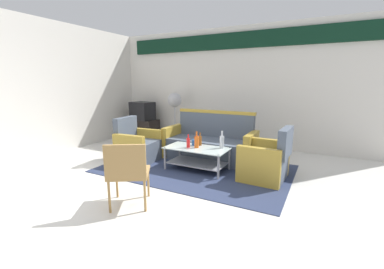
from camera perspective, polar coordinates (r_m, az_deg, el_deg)
ground_plane at (r=3.92m, az=-5.41°, el=-11.59°), size 14.00×14.00×0.00m
wall_back at (r=6.37m, az=9.77°, el=10.89°), size 6.52×0.19×2.80m
wall_left at (r=6.00m, az=-33.68°, el=8.37°), size 0.12×6.20×2.80m
rug at (r=4.67m, az=0.77°, el=-7.57°), size 3.26×2.08×0.01m
couch at (r=5.14m, az=4.05°, el=-2.18°), size 1.80×0.75×0.96m
armchair_left at (r=5.16m, az=-11.93°, el=-2.69°), size 0.75×0.80×0.85m
armchair_right at (r=4.28m, az=16.13°, el=-5.87°), size 0.73×0.79×0.85m
coffee_table at (r=4.54m, az=1.14°, el=-4.59°), size 1.10×0.60×0.40m
bottle_orange at (r=4.47m, az=1.02°, el=-1.58°), size 0.08×0.08×0.29m
bottle_brown at (r=4.63m, az=1.80°, el=-1.36°), size 0.06×0.06×0.24m
bottle_red at (r=4.49m, az=-0.84°, el=-1.78°), size 0.06×0.06×0.23m
bottle_clear at (r=4.47m, az=6.65°, el=-1.57°), size 0.08×0.08×0.30m
cup at (r=4.66m, az=0.47°, el=-1.78°), size 0.08×0.08×0.10m
tv_stand at (r=7.23m, az=-10.81°, el=1.25°), size 0.80×0.50×0.52m
television at (r=7.16m, az=-10.94°, el=5.18°), size 0.66×0.52×0.48m
pedestal_fan at (r=6.60m, az=-3.86°, el=7.04°), size 0.36×0.36×1.27m
wicker_chair at (r=3.24m, az=-14.10°, el=-7.58°), size 0.66×0.66×0.84m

